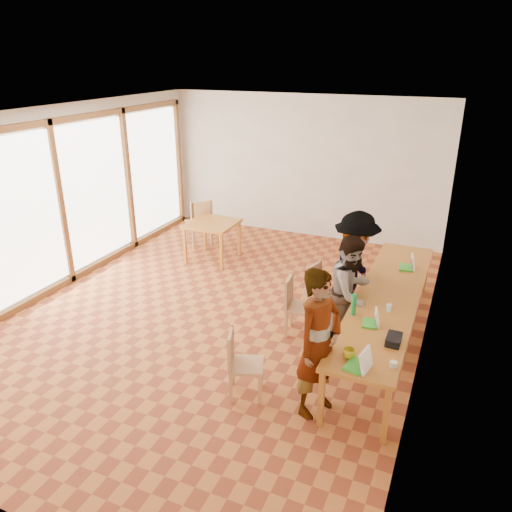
# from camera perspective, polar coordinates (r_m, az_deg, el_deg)

# --- Properties ---
(ground) EXTENTS (8.00, 8.00, 0.00)m
(ground) POSITION_cam_1_polar(r_m,az_deg,el_deg) (7.85, -4.15, -6.45)
(ground) COLOR #AC5C29
(ground) RESTS_ON ground
(wall_back) EXTENTS (6.00, 0.10, 3.00)m
(wall_back) POSITION_cam_1_polar(r_m,az_deg,el_deg) (10.83, 5.47, 10.08)
(wall_back) COLOR silver
(wall_back) RESTS_ON ground
(wall_right) EXTENTS (0.10, 8.00, 3.00)m
(wall_right) POSITION_cam_1_polar(r_m,az_deg,el_deg) (6.50, 19.70, 0.51)
(wall_right) COLOR silver
(wall_right) RESTS_ON ground
(window_wall) EXTENTS (0.10, 8.00, 3.00)m
(window_wall) POSITION_cam_1_polar(r_m,az_deg,el_deg) (8.98, -21.58, 6.07)
(window_wall) COLOR white
(window_wall) RESTS_ON ground
(ceiling) EXTENTS (6.00, 8.00, 0.04)m
(ceiling) POSITION_cam_1_polar(r_m,az_deg,el_deg) (6.94, -4.86, 16.02)
(ceiling) COLOR white
(ceiling) RESTS_ON wall_back
(communal_table) EXTENTS (0.80, 4.00, 0.75)m
(communal_table) POSITION_cam_1_polar(r_m,az_deg,el_deg) (6.95, 14.84, -4.70)
(communal_table) COLOR #C4802B
(communal_table) RESTS_ON ground
(side_table) EXTENTS (0.90, 0.90, 0.75)m
(side_table) POSITION_cam_1_polar(r_m,az_deg,el_deg) (9.62, -5.04, 3.40)
(side_table) COLOR #C4802B
(side_table) RESTS_ON ground
(chair_near) EXTENTS (0.50, 0.50, 0.45)m
(chair_near) POSITION_cam_1_polar(r_m,az_deg,el_deg) (5.86, -2.04, -11.43)
(chair_near) COLOR #DEAE6F
(chair_near) RESTS_ON ground
(chair_mid) EXTENTS (0.45, 0.45, 0.46)m
(chair_mid) POSITION_cam_1_polar(r_m,az_deg,el_deg) (7.09, 4.46, -4.96)
(chair_mid) COLOR #DEAE6F
(chair_mid) RESTS_ON ground
(chair_far) EXTENTS (0.49, 0.49, 0.46)m
(chair_far) POSITION_cam_1_polar(r_m,az_deg,el_deg) (7.52, 7.12, -3.42)
(chair_far) COLOR #DEAE6F
(chair_far) RESTS_ON ground
(chair_empty) EXTENTS (0.40, 0.40, 0.45)m
(chair_empty) POSITION_cam_1_polar(r_m,az_deg,el_deg) (8.13, 11.22, -1.79)
(chair_empty) COLOR #DEAE6F
(chair_empty) RESTS_ON ground
(chair_spare) EXTENTS (0.65, 0.65, 0.53)m
(chair_spare) POSITION_cam_1_polar(r_m,az_deg,el_deg) (10.36, -6.39, 4.36)
(chair_spare) COLOR #DEAE6F
(chair_spare) RESTS_ON ground
(person_near) EXTENTS (0.63, 0.74, 1.72)m
(person_near) POSITION_cam_1_polar(r_m,az_deg,el_deg) (5.48, 7.18, -9.90)
(person_near) COLOR gray
(person_near) RESTS_ON ground
(person_mid) EXTENTS (0.83, 0.94, 1.60)m
(person_mid) POSITION_cam_1_polar(r_m,az_deg,el_deg) (6.77, 10.79, -4.16)
(person_mid) COLOR gray
(person_mid) RESTS_ON ground
(person_far) EXTENTS (0.67, 1.14, 1.75)m
(person_far) POSITION_cam_1_polar(r_m,az_deg,el_deg) (7.26, 11.20, -1.68)
(person_far) COLOR gray
(person_far) RESTS_ON ground
(laptop_near) EXTENTS (0.28, 0.31, 0.23)m
(laptop_near) POSITION_cam_1_polar(r_m,az_deg,el_deg) (5.33, 11.91, -11.89)
(laptop_near) COLOR green
(laptop_near) RESTS_ON communal_table
(laptop_mid) EXTENTS (0.23, 0.26, 0.20)m
(laptop_mid) POSITION_cam_1_polar(r_m,az_deg,el_deg) (6.14, 13.26, -7.20)
(laptop_mid) COLOR green
(laptop_mid) RESTS_ON communal_table
(laptop_far) EXTENTS (0.25, 0.28, 0.22)m
(laptop_far) POSITION_cam_1_polar(r_m,az_deg,el_deg) (7.82, 17.13, -0.99)
(laptop_far) COLOR green
(laptop_far) RESTS_ON communal_table
(yellow_mug) EXTENTS (0.15, 0.15, 0.11)m
(yellow_mug) POSITION_cam_1_polar(r_m,az_deg,el_deg) (5.48, 10.57, -10.88)
(yellow_mug) COLOR gold
(yellow_mug) RESTS_ON communal_table
(green_bottle) EXTENTS (0.07, 0.07, 0.28)m
(green_bottle) POSITION_cam_1_polar(r_m,az_deg,el_deg) (6.27, 11.11, -5.46)
(green_bottle) COLOR #1B823D
(green_bottle) RESTS_ON communal_table
(clear_glass) EXTENTS (0.07, 0.07, 0.09)m
(clear_glass) POSITION_cam_1_polar(r_m,az_deg,el_deg) (6.50, 14.95, -5.75)
(clear_glass) COLOR silver
(clear_glass) RESTS_ON communal_table
(condiment_cup) EXTENTS (0.08, 0.08, 0.06)m
(condiment_cup) POSITION_cam_1_polar(r_m,az_deg,el_deg) (5.45, 15.44, -11.85)
(condiment_cup) COLOR white
(condiment_cup) RESTS_ON communal_table
(pink_phone) EXTENTS (0.05, 0.10, 0.01)m
(pink_phone) POSITION_cam_1_polar(r_m,az_deg,el_deg) (8.24, 17.50, -0.24)
(pink_phone) COLOR #C93675
(pink_phone) RESTS_ON communal_table
(black_pouch) EXTENTS (0.16, 0.26, 0.09)m
(black_pouch) POSITION_cam_1_polar(r_m,az_deg,el_deg) (5.84, 15.47, -9.18)
(black_pouch) COLOR black
(black_pouch) RESTS_ON communal_table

